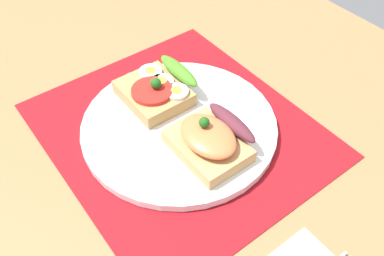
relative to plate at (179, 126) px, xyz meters
The scene contains 5 objects.
ground_plane 2.50cm from the plate, ahead, with size 120.00×90.00×3.20cm, color #986E44.
placemat 0.75cm from the plate, ahead, with size 38.25×33.87×0.30cm, color maroon.
plate is the anchor object (origin of this frame).
sandwich_egg_tomato 6.66cm from the plate, behind, with size 9.92×9.78×4.34cm.
sandwich_salmon 6.85cm from the plate, ahead, with size 10.39×9.11×5.37cm.
Camera 1 is at (33.69, -23.20, 43.74)cm, focal length 39.23 mm.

